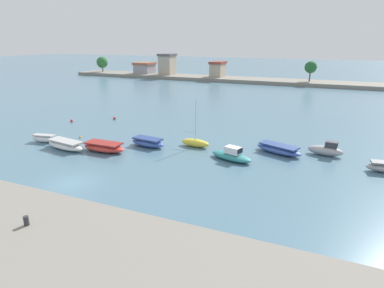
% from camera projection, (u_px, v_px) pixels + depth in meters
% --- Properties ---
extents(ground_plane, '(400.00, 400.00, 0.00)m').
position_uv_depth(ground_plane, '(71.00, 183.00, 28.47)').
color(ground_plane, slate).
extents(mooring_bollard, '(0.27, 0.27, 0.51)m').
position_uv_depth(mooring_bollard, '(26.00, 221.00, 16.97)').
color(mooring_bollard, '#2D2D33').
rests_on(mooring_bollard, seawall_embankment).
extents(moored_boat_0, '(3.41, 1.62, 0.93)m').
position_uv_depth(moored_boat_0, '(44.00, 139.00, 39.70)').
color(moored_boat_0, white).
rests_on(moored_boat_0, ground).
extents(moored_boat_1, '(5.67, 2.59, 1.02)m').
position_uv_depth(moored_boat_1, '(66.00, 145.00, 37.17)').
color(moored_boat_1, white).
rests_on(moored_boat_1, ground).
extents(moored_boat_2, '(5.14, 2.13, 1.01)m').
position_uv_depth(moored_boat_2, '(104.00, 147.00, 36.47)').
color(moored_boat_2, '#C63833').
rests_on(moored_boat_2, ground).
extents(moored_boat_3, '(4.45, 2.16, 1.01)m').
position_uv_depth(moored_boat_3, '(148.00, 142.00, 38.14)').
color(moored_boat_3, '#3856A8').
rests_on(moored_boat_3, ground).
extents(moored_boat_4, '(3.58, 1.43, 5.47)m').
position_uv_depth(moored_boat_4, '(195.00, 143.00, 38.02)').
color(moored_boat_4, yellow).
rests_on(moored_boat_4, ground).
extents(moored_boat_5, '(4.96, 3.04, 1.43)m').
position_uv_depth(moored_boat_5, '(232.00, 155.00, 33.85)').
color(moored_boat_5, teal).
rests_on(moored_boat_5, ground).
extents(moored_boat_6, '(5.54, 3.49, 0.97)m').
position_uv_depth(moored_boat_6, '(279.00, 149.00, 35.79)').
color(moored_boat_6, '#3856A8').
rests_on(moored_boat_6, ground).
extents(moored_boat_7, '(3.71, 1.64, 1.58)m').
position_uv_depth(moored_boat_7, '(326.00, 150.00, 35.16)').
color(moored_boat_7, '#9E9EA3').
rests_on(moored_boat_7, ground).
extents(mooring_buoy_0, '(0.41, 0.41, 0.41)m').
position_uv_depth(mooring_buoy_0, '(72.00, 121.00, 49.40)').
color(mooring_buoy_0, red).
rests_on(mooring_buoy_0, ground).
extents(mooring_buoy_2, '(0.43, 0.43, 0.43)m').
position_uv_depth(mooring_buoy_2, '(115.00, 118.00, 50.99)').
color(mooring_buoy_2, red).
rests_on(mooring_buoy_2, ground).
extents(mooring_buoy_3, '(0.25, 0.25, 0.25)m').
position_uv_depth(mooring_buoy_3, '(80.00, 137.00, 41.43)').
color(mooring_buoy_3, orange).
rests_on(mooring_buoy_3, ground).
extents(distant_shoreline, '(124.19, 9.51, 7.41)m').
position_uv_depth(distant_shoreline, '(235.00, 76.00, 97.01)').
color(distant_shoreline, gray).
rests_on(distant_shoreline, ground).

